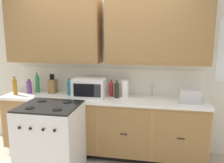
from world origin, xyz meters
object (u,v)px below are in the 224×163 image
bottle_teal (69,87)px  bottle_violet (29,86)px  toaster (190,96)px  bottle_green (37,83)px  paper_towel_roll (125,89)px  bottle_red (111,88)px  microwave (90,88)px  bottle_dark (117,89)px  stove_range (51,139)px  bottle_amber (15,86)px  knife_block (53,86)px

bottle_teal → bottle_violet: bottle_teal is taller
toaster → bottle_green: size_ratio=0.87×
bottle_violet → paper_towel_roll: bearing=1.0°
bottle_red → bottle_violet: 1.35m
microwave → bottle_green: size_ratio=1.49×
bottle_dark → bottle_violet: bearing=178.5°
stove_range → toaster: size_ratio=3.39×
bottle_violet → bottle_dark: bottle_dark is taller
bottle_green → bottle_dark: bearing=-4.6°
bottle_violet → bottle_amber: bearing=-136.3°
bottle_red → paper_towel_roll: bearing=-1.8°
toaster → bottle_teal: 1.78m
paper_towel_roll → bottle_teal: (-0.86, -0.03, 0.00)m
stove_range → paper_towel_roll: 1.26m
stove_range → toaster: (1.80, 0.56, 0.54)m
stove_range → bottle_red: bearing=46.1°
bottle_red → bottle_violet: bottle_red is taller
microwave → bottle_red: 0.32m
toaster → bottle_green: (-2.36, 0.18, 0.06)m
bottle_red → bottle_violet: bearing=-178.6°
knife_block → bottle_teal: size_ratio=1.16×
bottle_teal → bottle_green: bearing=172.6°
paper_towel_roll → bottle_amber: size_ratio=0.90×
stove_range → bottle_violet: (-0.67, 0.67, 0.55)m
bottle_amber → bottle_red: size_ratio=1.16×
microwave → toaster: bearing=-2.3°
bottle_violet → bottle_green: bearing=31.4°
bottle_amber → bottle_teal: bearing=9.4°
bottle_dark → bottle_teal: bearing=177.6°
paper_towel_roll → bottle_green: size_ratio=0.81×
microwave → toaster: microwave is taller
microwave → paper_towel_roll: bearing=9.1°
microwave → bottle_dark: microwave is taller
paper_towel_roll → bottle_violet: (-1.55, -0.03, -0.02)m
microwave → knife_block: 0.68m
toaster → bottle_teal: (-1.78, 0.11, 0.04)m
bottle_green → bottle_dark: size_ratio=1.23×
toaster → bottle_violet: (-2.47, 0.11, 0.02)m
microwave → bottle_dark: 0.41m
toaster → paper_towel_roll: paper_towel_roll is taller
bottle_amber → bottle_green: 0.34m
bottle_red → bottle_dark: bottle_dark is taller
bottle_teal → bottle_red: size_ratio=1.07×
toaster → bottle_amber: (-2.63, -0.03, 0.05)m
bottle_green → bottle_dark: (1.33, -0.11, -0.03)m
knife_block → bottle_green: bottle_green is taller
microwave → stove_range: bearing=-120.9°
bottle_teal → bottle_dark: (0.75, -0.03, -0.00)m
toaster → bottle_teal: bottle_teal is taller
paper_towel_roll → bottle_green: 1.44m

